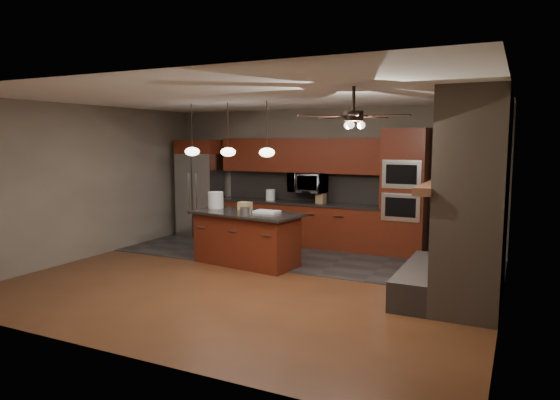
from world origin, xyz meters
The scene contains 22 objects.
ground centered at (0.00, 0.00, 0.00)m, with size 7.00×7.00×0.00m, color brown.
ceiling centered at (0.00, 0.00, 2.80)m, with size 7.00×6.00×0.02m, color white.
back_wall centered at (0.00, 3.00, 1.40)m, with size 7.00×0.02×2.80m, color slate.
right_wall centered at (3.50, 0.00, 1.40)m, with size 0.02×6.00×2.80m, color slate.
left_wall centered at (-3.50, 0.00, 1.40)m, with size 0.02×6.00×2.80m, color slate.
slate_tile_patch centered at (0.00, 1.80, 0.01)m, with size 7.00×2.40×0.01m, color #2F2C2A.
fireplace_column centered at (3.04, 0.40, 1.30)m, with size 1.30×2.10×2.80m.
back_cabinetry centered at (-0.48, 2.74, 0.89)m, with size 3.59×0.64×2.20m.
oven_tower centered at (1.70, 2.69, 1.19)m, with size 0.80×0.63×2.38m.
microwave centered at (-0.27, 2.75, 1.30)m, with size 0.73×0.41×0.50m, color silver.
refrigerator centered at (-2.81, 2.62, 1.08)m, with size 0.93×0.75×2.16m.
kitchen_island centered at (-0.61, 0.80, 0.47)m, with size 2.06×1.16×0.92m.
white_bucket centered at (-1.37, 1.00, 1.07)m, with size 0.28×0.28×0.30m, color silver.
paint_can centered at (-0.46, 0.51, 0.98)m, with size 0.18×0.18×0.12m, color #A1A1A6.
paint_tray centered at (-0.25, 0.88, 0.94)m, with size 0.41×0.29×0.04m, color silver.
cardboard_box centered at (-0.78, 1.06, 0.99)m, with size 0.22×0.16×0.14m, color tan.
counter_bucket centered at (-1.11, 2.70, 1.01)m, with size 0.20×0.20×0.23m, color white.
counter_box centered at (0.05, 2.65, 1.00)m, with size 0.18×0.14×0.20m, color #926F4B.
pendant_left centered at (-1.65, 0.70, 1.96)m, with size 0.26×0.26×0.92m.
pendant_center centered at (-0.90, 0.70, 1.96)m, with size 0.26×0.26×0.92m.
pendant_right centered at (-0.15, 0.70, 1.96)m, with size 0.26×0.26×0.92m.
ceiling_fan centered at (1.80, -0.80, 2.46)m, with size 1.27×1.33×0.41m.
Camera 1 is at (3.66, -6.62, 2.16)m, focal length 32.00 mm.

